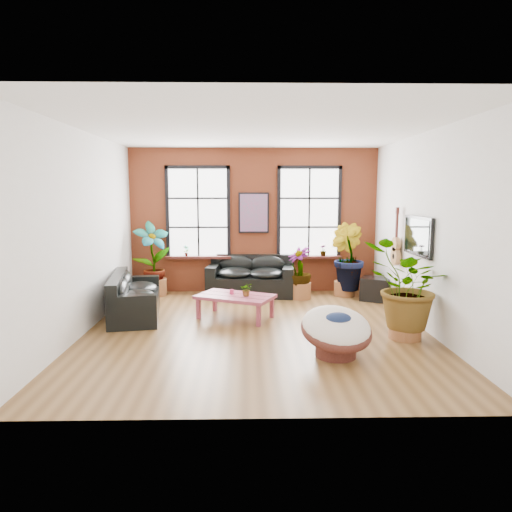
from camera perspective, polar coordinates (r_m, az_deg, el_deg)
The scene contains 19 objects.
room at distance 8.08m, azimuth 0.07°, elevation 3.04°, with size 6.04×6.54×3.54m.
sofa_back at distance 10.99m, azimuth -0.61°, elevation -2.61°, with size 2.15×1.23×0.94m.
sofa_left at distance 9.40m, azimuth -15.16°, elevation -4.99°, with size 1.22×2.22×0.83m.
coffee_table at distance 8.90m, azimuth -2.61°, elevation -5.24°, with size 1.65×1.35×0.55m.
papasan_chair at distance 6.98m, azimuth 10.00°, elevation -9.07°, with size 1.23×1.24×0.80m.
poster at distance 11.10m, azimuth -0.28°, elevation 5.42°, with size 0.74×0.06×0.98m.
tv_wall_unit at distance 9.10m, azimuth 18.82°, elevation 1.87°, with size 0.13×1.86×1.20m.
media_box at distance 10.74m, azimuth 14.71°, elevation -4.02°, with size 0.79×0.74×0.52m.
pot_back_left at distance 11.16m, azimuth -12.49°, elevation -3.81°, with size 0.58×0.58×0.40m.
pot_back_right at distance 11.08m, azimuth 10.98°, elevation -3.98°, with size 0.63×0.63×0.35m.
pot_right_wall at distance 8.14m, azimuth 18.13°, elevation -8.44°, with size 0.65×0.65×0.39m.
pot_mid at distance 10.65m, azimuth 5.49°, elevation -4.30°, with size 0.56×0.56×0.37m.
floor_plant_back_left at distance 11.01m, azimuth -12.81°, elevation 0.04°, with size 0.86×0.58×1.62m, color #154211.
floor_plant_back_right at distance 10.97m, azimuth 11.26°, elevation -0.07°, with size 0.87×0.70×1.58m, color #154211.
floor_plant_right_wall at distance 7.94m, azimuth 18.34°, elevation -3.61°, with size 1.33×1.16×1.48m, color #154211.
floor_plant_mid at distance 10.56m, azimuth 5.36°, elevation -1.74°, with size 0.59×0.59×1.06m, color #154211.
table_plant at distance 8.77m, azimuth -1.18°, elevation -4.20°, with size 0.23×0.20×0.26m, color #154211.
sill_plant_left at distance 11.22m, azimuth -8.73°, elevation 0.66°, with size 0.14×0.10×0.27m, color #154211.
sill_plant_right at distance 11.28m, azimuth 8.39°, elevation 0.71°, with size 0.15×0.15×0.27m, color #154211.
Camera 1 is at (-0.18, -7.90, 2.43)m, focal length 32.00 mm.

